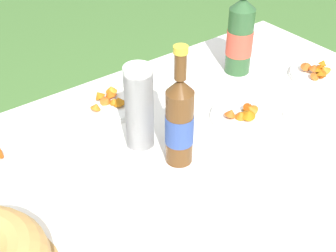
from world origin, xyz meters
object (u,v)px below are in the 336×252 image
at_px(cider_bottle_amber, 179,121).
at_px(snack_plate_near, 319,73).
at_px(cup_stack, 139,109).
at_px(snack_plate_left, 108,102).
at_px(cider_bottle_green, 240,36).
at_px(snack_plate_far, 248,115).

xyz_separation_m(cider_bottle_amber, snack_plate_near, (0.62, 0.05, -0.11)).
relative_size(cup_stack, snack_plate_left, 1.17).
height_order(cup_stack, snack_plate_left, cup_stack).
relative_size(cup_stack, cider_bottle_amber, 0.76).
distance_m(cider_bottle_green, snack_plate_far, 0.30).
bearing_deg(snack_plate_near, cider_bottle_green, 134.10).
bearing_deg(snack_plate_left, snack_plate_near, -23.10).
height_order(snack_plate_near, snack_plate_far, snack_plate_far).
height_order(cider_bottle_green, cider_bottle_amber, cider_bottle_green).
bearing_deg(cider_bottle_amber, snack_plate_near, 4.76).
xyz_separation_m(cider_bottle_amber, snack_plate_far, (0.27, 0.02, -0.11)).
bearing_deg(cup_stack, snack_plate_near, -4.10).
relative_size(cider_bottle_green, snack_plate_far, 1.53).
bearing_deg(cup_stack, cider_bottle_green, 16.48).
xyz_separation_m(cider_bottle_green, snack_plate_left, (-0.45, 0.08, -0.11)).
bearing_deg(snack_plate_near, cider_bottle_amber, -175.24).
xyz_separation_m(snack_plate_left, snack_plate_far, (0.28, -0.30, -0.00)).
bearing_deg(cider_bottle_amber, cider_bottle_green, 29.12).
bearing_deg(snack_plate_left, cider_bottle_green, -9.99).
bearing_deg(cider_bottle_green, cup_stack, -163.52).
bearing_deg(cider_bottle_amber, snack_plate_far, 5.02).
height_order(snack_plate_near, snack_plate_left, snack_plate_near).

